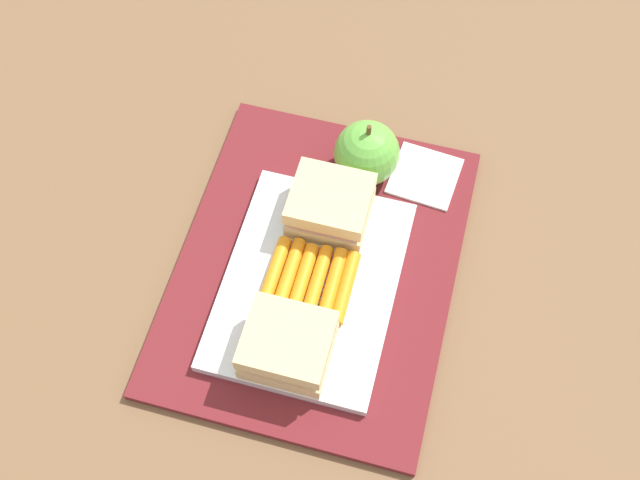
# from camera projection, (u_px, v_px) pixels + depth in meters

# --- Properties ---
(ground_plane) EXTENTS (2.40, 2.40, 0.00)m
(ground_plane) POSITION_uv_depth(u_px,v_px,m) (317.00, 270.00, 0.79)
(ground_plane) COLOR brown
(lunchbag_mat) EXTENTS (0.36, 0.28, 0.01)m
(lunchbag_mat) POSITION_uv_depth(u_px,v_px,m) (317.00, 267.00, 0.79)
(lunchbag_mat) COLOR maroon
(lunchbag_mat) RESTS_ON ground_plane
(food_tray) EXTENTS (0.23, 0.17, 0.01)m
(food_tray) POSITION_uv_depth(u_px,v_px,m) (310.00, 284.00, 0.77)
(food_tray) COLOR white
(food_tray) RESTS_ON lunchbag_mat
(sandwich_half_left) EXTENTS (0.07, 0.08, 0.04)m
(sandwich_half_left) POSITION_uv_depth(u_px,v_px,m) (288.00, 345.00, 0.71)
(sandwich_half_left) COLOR #DBC189
(sandwich_half_left) RESTS_ON food_tray
(sandwich_half_right) EXTENTS (0.07, 0.08, 0.04)m
(sandwich_half_right) POSITION_uv_depth(u_px,v_px,m) (330.00, 205.00, 0.78)
(sandwich_half_right) COLOR #DBC189
(sandwich_half_right) RESTS_ON food_tray
(carrot_sticks_bundle) EXTENTS (0.08, 0.09, 0.02)m
(carrot_sticks_bundle) POSITION_uv_depth(u_px,v_px,m) (310.00, 279.00, 0.76)
(carrot_sticks_bundle) COLOR orange
(carrot_sticks_bundle) RESTS_ON food_tray
(apple) EXTENTS (0.07, 0.07, 0.08)m
(apple) POSITION_uv_depth(u_px,v_px,m) (367.00, 153.00, 0.81)
(apple) COLOR #66B742
(apple) RESTS_ON lunchbag_mat
(paper_napkin) EXTENTS (0.08, 0.08, 0.00)m
(paper_napkin) POSITION_uv_depth(u_px,v_px,m) (425.00, 176.00, 0.84)
(paper_napkin) COLOR white
(paper_napkin) RESTS_ON lunchbag_mat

